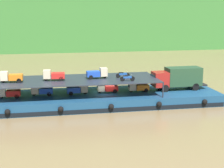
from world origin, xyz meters
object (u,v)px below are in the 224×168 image
Objects in this scene: mini_truck_upper_stern at (11,77)px; mini_truck_upper_mid at (54,75)px; motorcycle_upper_port at (127,78)px; motorcycle_upper_centre at (123,75)px; mini_truck_lower_fore at (107,88)px; mini_truck_lower_mid at (78,89)px; mini_truck_upper_fore at (97,73)px; mini_truck_lower_stern at (9,93)px; covered_lorry at (178,78)px; mini_truck_lower_aft at (42,90)px; cargo_barge at (105,99)px; mini_truck_lower_bow at (138,87)px.

mini_truck_upper_stern and mini_truck_upper_mid have the same top height.
motorcycle_upper_port is 1.00× the size of motorcycle_upper_centre.
motorcycle_upper_port is at bearing -48.13° from mini_truck_lower_fore.
mini_truck_lower_mid is at bearing -179.75° from motorcycle_upper_centre.
mini_truck_upper_fore is at bearing 143.96° from motorcycle_upper_port.
mini_truck_lower_mid is at bearing 2.44° from mini_truck_lower_stern.
covered_lorry reaches higher than mini_truck_lower_aft.
cargo_barge is 10.58m from covered_lorry.
mini_truck_upper_mid is at bearing 2.13° from mini_truck_upper_stern.
mini_truck_upper_fore is 4.31m from motorcycle_upper_port.
mini_truck_lower_aft is at bearing 168.57° from mini_truck_upper_mid.
mini_truck_lower_mid is 3.95m from mini_truck_lower_fore.
cargo_barge is at bearing -179.37° from motorcycle_upper_centre.
mini_truck_lower_mid is (8.70, 0.37, 0.00)m from mini_truck_lower_stern.
mini_truck_lower_stern is at bearing -178.98° from mini_truck_lower_bow.
mini_truck_lower_aft is at bearing 166.70° from motorcycle_upper_port.
covered_lorry is at bearing 3.02° from mini_truck_lower_bow.
motorcycle_upper_port is at bearing -42.65° from cargo_barge.
covered_lorry is 4.15× the size of motorcycle_upper_centre.
mini_truck_lower_stern and mini_truck_lower_fore have the same top height.
mini_truck_upper_stern reaches higher than motorcycle_upper_port.
mini_truck_upper_mid is at bearing -178.16° from mini_truck_lower_fore.
mini_truck_lower_mid is at bearing 179.51° from mini_truck_lower_bow.
mini_truck_lower_bow is 0.99× the size of mini_truck_upper_fore.
cargo_barge is 11.06× the size of mini_truck_lower_fore.
motorcycle_upper_port is (-7.80, -2.53, 0.74)m from covered_lorry.
mini_truck_lower_stern is 1.44× the size of motorcycle_upper_centre.
mini_truck_upper_mid is (-3.06, -0.06, 2.00)m from mini_truck_lower_mid.
mini_truck_upper_stern is 0.99× the size of mini_truck_upper_fore.
cargo_barge is 11.06× the size of mini_truck_lower_bow.
mini_truck_upper_stern is at bearing 15.86° from mini_truck_lower_stern.
mini_truck_lower_bow is at bearing -0.02° from mini_truck_upper_mid.
cargo_barge is at bearing -178.69° from covered_lorry.
cargo_barge is 10.99× the size of mini_truck_upper_fore.
mini_truck_lower_aft is (4.05, 0.63, 0.00)m from mini_truck_lower_stern.
mini_truck_upper_fore is at bearing 176.39° from mini_truck_lower_fore.
mini_truck_upper_stern is 1.45× the size of motorcycle_upper_port.
mini_truck_lower_aft is 1.47× the size of motorcycle_upper_port.
mini_truck_lower_fore is 7.29m from mini_truck_upper_mid.
motorcycle_upper_centre is at bearing -1.23° from mini_truck_lower_aft.
mini_truck_upper_fore is at bearing 166.37° from cargo_barge.
motorcycle_upper_port reaches higher than mini_truck_lower_bow.
mini_truck_lower_fore is at bearing 28.70° from cargo_barge.
mini_truck_lower_stern is at bearing -177.60° from mini_truck_lower_fore.
mini_truck_lower_stern is at bearing -164.14° from mini_truck_upper_stern.
mini_truck_lower_stern is at bearing -171.19° from mini_truck_lower_aft.
mini_truck_upper_stern reaches higher than mini_truck_lower_mid.
mini_truck_lower_stern is at bearing -177.56° from mini_truck_lower_mid.
mini_truck_lower_aft is at bearing 8.05° from mini_truck_upper_stern.
mini_truck_lower_bow is at bearing 47.56° from motorcycle_upper_port.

